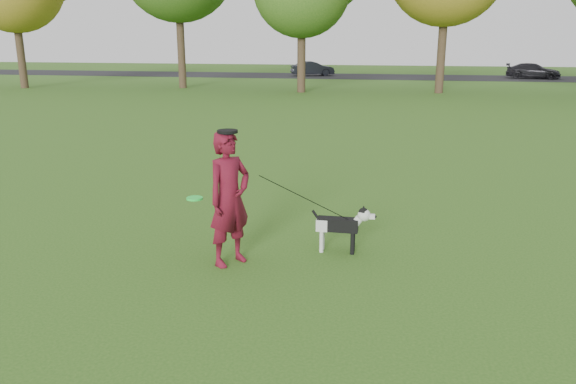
% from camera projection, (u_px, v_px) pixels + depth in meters
% --- Properties ---
extents(ground, '(120.00, 120.00, 0.00)m').
position_uv_depth(ground, '(281.00, 253.00, 8.50)').
color(ground, '#285116').
rests_on(ground, ground).
extents(road, '(120.00, 7.00, 0.02)m').
position_uv_depth(road, '(378.00, 77.00, 46.36)').
color(road, black).
rests_on(road, ground).
extents(man, '(0.78, 0.84, 1.93)m').
position_uv_depth(man, '(229.00, 199.00, 7.88)').
color(man, '#540C1F').
rests_on(man, ground).
extents(dog, '(0.98, 0.20, 0.74)m').
position_uv_depth(dog, '(343.00, 224.00, 8.43)').
color(dog, black).
rests_on(dog, ground).
extents(car_mid, '(3.81, 2.39, 1.18)m').
position_uv_depth(car_mid, '(312.00, 69.00, 47.20)').
color(car_mid, black).
rests_on(car_mid, road).
extents(car_right, '(4.29, 2.41, 1.17)m').
position_uv_depth(car_right, '(533.00, 71.00, 44.01)').
color(car_right, black).
rests_on(car_right, road).
extents(man_held_items, '(2.25, 0.99, 1.44)m').
position_uv_depth(man_held_items, '(307.00, 199.00, 8.01)').
color(man_held_items, '#1EEE40').
rests_on(man_held_items, ground).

